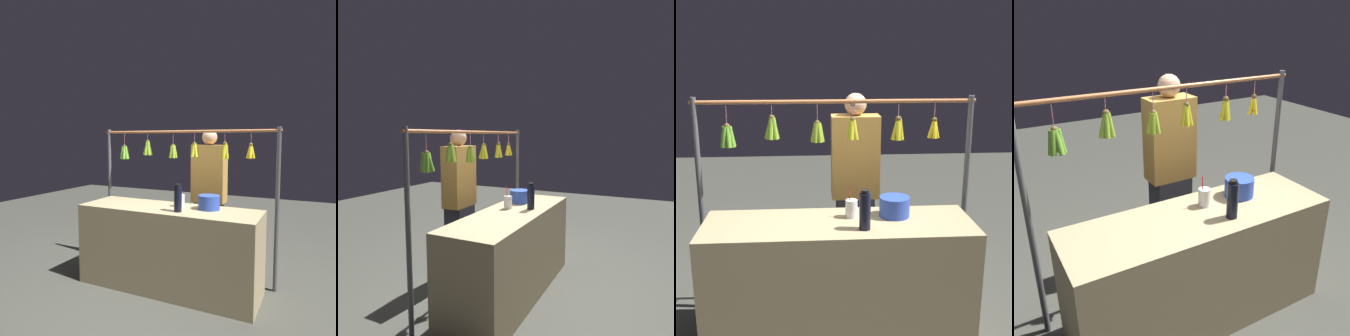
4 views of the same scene
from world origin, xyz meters
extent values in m
plane|color=#3E3F38|center=(0.00, 0.00, 0.00)|extent=(12.00, 12.00, 0.00)
cube|color=tan|center=(0.00, 0.00, 0.45)|extent=(1.95, 0.62, 0.89)
cylinder|color=#4C4C51|center=(-1.06, -0.41, 0.88)|extent=(0.04, 0.04, 1.75)
cylinder|color=#4C4C51|center=(1.06, -0.41, 0.88)|extent=(0.04, 0.04, 1.75)
cylinder|color=#9E6038|center=(0.00, -0.41, 1.71)|extent=(2.19, 0.03, 0.03)
torus|color=black|center=(-0.78, -0.41, 1.69)|extent=(0.04, 0.01, 0.04)
cylinder|color=pink|center=(-0.78, -0.41, 1.63)|extent=(0.01, 0.01, 0.13)
sphere|color=brown|center=(-0.78, -0.41, 1.56)|extent=(0.04, 0.04, 0.04)
cylinder|color=yellow|center=(-0.76, -0.41, 1.49)|extent=(0.07, 0.03, 0.15)
cylinder|color=yellow|center=(-0.78, -0.40, 1.49)|extent=(0.03, 0.07, 0.15)
cylinder|color=yellow|center=(-0.79, -0.42, 1.49)|extent=(0.06, 0.03, 0.15)
cylinder|color=yellow|center=(-0.78, -0.43, 1.49)|extent=(0.04, 0.07, 0.15)
torus|color=black|center=(-0.49, -0.41, 1.69)|extent=(0.04, 0.01, 0.04)
cylinder|color=pink|center=(-0.49, -0.41, 1.63)|extent=(0.01, 0.01, 0.12)
sphere|color=brown|center=(-0.49, -0.41, 1.57)|extent=(0.05, 0.05, 0.05)
cylinder|color=gold|center=(-0.48, -0.41, 1.49)|extent=(0.08, 0.04, 0.17)
cylinder|color=gold|center=(-0.49, -0.40, 1.49)|extent=(0.04, 0.07, 0.17)
cylinder|color=gold|center=(-0.51, -0.41, 1.49)|extent=(0.06, 0.04, 0.17)
cylinder|color=gold|center=(-0.49, -0.43, 1.49)|extent=(0.04, 0.06, 0.17)
torus|color=black|center=(-0.14, -0.41, 1.69)|extent=(0.04, 0.01, 0.04)
cylinder|color=pink|center=(-0.14, -0.41, 1.63)|extent=(0.01, 0.01, 0.12)
sphere|color=brown|center=(-0.14, -0.41, 1.57)|extent=(0.04, 0.04, 0.04)
cylinder|color=gold|center=(-0.11, -0.41, 1.49)|extent=(0.06, 0.04, 0.16)
cylinder|color=gold|center=(-0.13, -0.39, 1.49)|extent=(0.05, 0.07, 0.16)
cylinder|color=gold|center=(-0.15, -0.40, 1.49)|extent=(0.06, 0.05, 0.16)
cylinder|color=gold|center=(-0.15, -0.43, 1.49)|extent=(0.05, 0.05, 0.16)
cylinder|color=gold|center=(-0.13, -0.43, 1.49)|extent=(0.05, 0.07, 0.16)
torus|color=black|center=(0.14, -0.41, 1.69)|extent=(0.04, 0.01, 0.04)
cylinder|color=pink|center=(0.14, -0.41, 1.62)|extent=(0.01, 0.01, 0.14)
sphere|color=brown|center=(0.14, -0.41, 1.55)|extent=(0.04, 0.04, 0.04)
cylinder|color=#88AB29|center=(0.16, -0.42, 1.47)|extent=(0.06, 0.04, 0.15)
cylinder|color=#88AB29|center=(0.15, -0.39, 1.47)|extent=(0.04, 0.05, 0.15)
cylinder|color=#88AB29|center=(0.12, -0.39, 1.47)|extent=(0.05, 0.06, 0.16)
cylinder|color=#88AB29|center=(0.11, -0.42, 1.47)|extent=(0.06, 0.03, 0.15)
cylinder|color=#88AB29|center=(0.12, -0.43, 1.47)|extent=(0.05, 0.05, 0.16)
cylinder|color=#88AB29|center=(0.15, -0.44, 1.47)|extent=(0.04, 0.05, 0.15)
torus|color=black|center=(0.48, -0.41, 1.69)|extent=(0.04, 0.01, 0.04)
cylinder|color=pink|center=(0.48, -0.41, 1.64)|extent=(0.01, 0.01, 0.10)
sphere|color=brown|center=(0.48, -0.41, 1.59)|extent=(0.05, 0.05, 0.05)
cylinder|color=#79A62B|center=(0.51, -0.41, 1.51)|extent=(0.08, 0.04, 0.17)
cylinder|color=#79A62B|center=(0.49, -0.39, 1.51)|extent=(0.05, 0.07, 0.17)
cylinder|color=#79A62B|center=(0.46, -0.40, 1.51)|extent=(0.06, 0.05, 0.17)
cylinder|color=#79A62B|center=(0.46, -0.43, 1.51)|extent=(0.07, 0.05, 0.17)
cylinder|color=#79A62B|center=(0.49, -0.44, 1.51)|extent=(0.05, 0.07, 0.17)
torus|color=black|center=(0.82, -0.41, 1.69)|extent=(0.04, 0.01, 0.04)
cylinder|color=pink|center=(0.82, -0.41, 1.61)|extent=(0.01, 0.01, 0.16)
sphere|color=brown|center=(0.82, -0.41, 1.53)|extent=(0.05, 0.05, 0.05)
cylinder|color=#609E2D|center=(0.86, -0.41, 1.45)|extent=(0.06, 0.04, 0.17)
cylinder|color=#609E2D|center=(0.85, -0.39, 1.45)|extent=(0.05, 0.05, 0.17)
cylinder|color=#609E2D|center=(0.81, -0.39, 1.45)|extent=(0.05, 0.08, 0.17)
cylinder|color=#609E2D|center=(0.80, -0.40, 1.45)|extent=(0.06, 0.04, 0.17)
cylinder|color=#609E2D|center=(0.80, -0.43, 1.45)|extent=(0.06, 0.05, 0.17)
cylinder|color=#609E2D|center=(0.81, -0.44, 1.45)|extent=(0.04, 0.06, 0.17)
cylinder|color=#609E2D|center=(0.84, -0.44, 1.45)|extent=(0.05, 0.05, 0.17)
cylinder|color=black|center=(-0.17, 0.14, 1.02)|extent=(0.08, 0.08, 0.26)
cylinder|color=black|center=(-0.17, 0.14, 1.16)|extent=(0.06, 0.06, 0.02)
cylinder|color=#2B49BA|center=(-0.42, -0.10, 0.97)|extent=(0.22, 0.22, 0.15)
cylinder|color=silver|center=(-0.10, -0.10, 0.96)|extent=(0.09, 0.09, 0.13)
cylinder|color=red|center=(-0.09, -0.10, 1.01)|extent=(0.01, 0.03, 0.23)
cube|color=#2D2D38|center=(-0.19, -0.79, 0.41)|extent=(0.33, 0.22, 0.83)
cube|color=#BF8C3F|center=(-0.19, -0.79, 1.19)|extent=(0.41, 0.22, 0.72)
sphere|color=tan|center=(-0.19, -0.79, 1.65)|extent=(0.19, 0.19, 0.19)
camera|label=1|loc=(-1.46, 3.04, 1.62)|focal=34.09mm
camera|label=2|loc=(2.90, 1.35, 1.68)|focal=33.52mm
camera|label=3|loc=(0.18, 3.04, 2.09)|focal=48.32mm
camera|label=4|loc=(1.28, 1.96, 2.23)|focal=40.66mm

